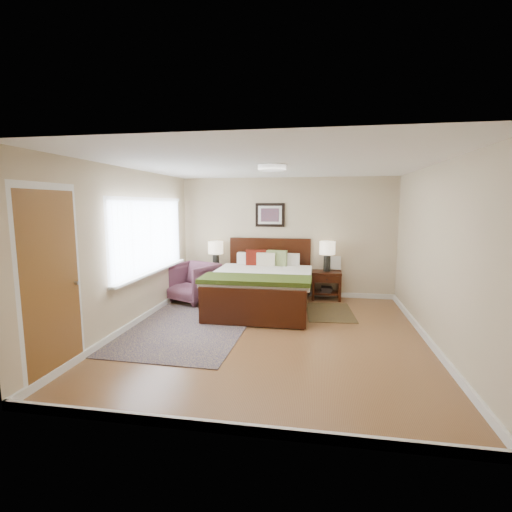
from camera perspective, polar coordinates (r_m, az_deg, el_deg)
name	(u,v)px	position (r m, az deg, el deg)	size (l,w,h in m)	color
floor	(271,334)	(5.71, 2.34, -11.94)	(5.00, 5.00, 0.00)	brown
back_wall	(286,237)	(7.89, 4.71, 2.89)	(4.50, 0.04, 2.50)	#C2B28C
front_wall	(232,292)	(2.99, -3.67, -5.48)	(4.50, 0.04, 2.50)	#C2B28C
left_wall	(129,249)	(6.12, -18.99, 1.01)	(0.04, 5.00, 2.50)	#C2B28C
right_wall	(436,256)	(5.60, 25.89, 0.04)	(0.04, 5.00, 2.50)	#C2B28C
ceiling	(272,165)	(5.40, 2.49, 13.86)	(4.50, 5.00, 0.02)	white
window	(152,237)	(6.70, -15.78, 2.80)	(0.11, 2.72, 1.32)	silver
door	(52,284)	(4.69, -28.91, -3.77)	(0.06, 1.00, 2.18)	silver
ceil_fixture	(272,167)	(5.40, 2.49, 13.49)	(0.44, 0.44, 0.08)	white
bed	(262,279)	(6.94, 0.95, -3.56)	(1.85, 2.25, 1.21)	#371708
wall_art	(270,215)	(7.87, 2.17, 6.32)	(0.62, 0.05, 0.50)	black
nightstand_left	(216,275)	(8.03, -6.19, -2.99)	(0.46, 0.41, 0.54)	#371708
nightstand_right	(327,282)	(7.75, 10.80, -3.94)	(0.59, 0.44, 0.58)	#371708
lamp_left	(216,250)	(7.96, -6.21, 0.86)	(0.32, 0.32, 0.61)	black
lamp_right	(327,251)	(7.66, 10.92, 0.77)	(0.32, 0.32, 0.61)	black
armchair	(193,282)	(7.55, -9.72, -4.01)	(0.84, 0.86, 0.78)	#5D3344
rug_persian	(186,329)	(6.02, -10.78, -10.98)	(1.83, 2.59, 0.01)	#0E0C3D
rug_navy	(330,312)	(6.92, 11.24, -8.46)	(0.82, 1.22, 0.01)	black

